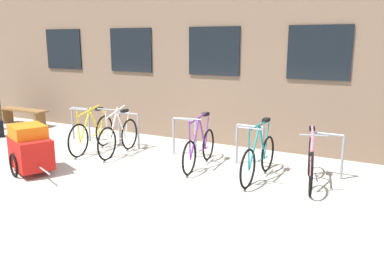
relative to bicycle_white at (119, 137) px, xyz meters
The scene contains 10 objects.
ground_plane 1.99m from the bicycle_white, 43.20° to the right, with size 42.00×42.00×0.00m, color #B2ADA0.
storefront_building 5.70m from the bicycle_white, 73.27° to the left, with size 28.00×5.77×6.48m.
bike_rack 1.47m from the bicycle_white, 22.69° to the left, with size 6.60×0.05×0.83m.
bicycle_white is the anchor object (origin of this frame).
bicycle_yellow 0.71m from the bicycle_white, behind, with size 0.45×1.78×1.06m.
bicycle_teal 3.28m from the bicycle_white, ahead, with size 0.44×1.76×1.08m.
bicycle_purple 2.00m from the bicycle_white, ahead, with size 0.44×1.74×1.08m.
bicycle_pink 4.18m from the bicycle_white, ahead, with size 0.57×1.79×1.02m.
bike_trailer 1.96m from the bicycle_white, 108.15° to the right, with size 1.46×0.91×0.93m.
wooden_bench 4.66m from the bicycle_white, 165.66° to the left, with size 1.76×0.40×0.48m.
Camera 1 is at (4.21, -5.59, 2.46)m, focal length 38.21 mm.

